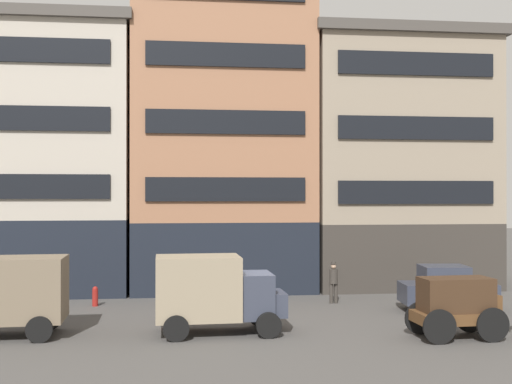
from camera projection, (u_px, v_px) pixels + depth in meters
name	position (u px, v px, depth m)	size (l,w,h in m)	color
ground_plane	(244.00, 330.00, 21.21)	(120.00, 120.00, 0.00)	#4C4947
building_far_left	(40.00, 155.00, 29.99)	(9.26, 6.06, 13.12)	black
building_center_left	(223.00, 126.00, 31.01)	(9.23, 6.06, 16.24)	black
building_center_right	(396.00, 160.00, 32.03)	(9.58, 6.06, 12.95)	#38332D
cargo_wagon	(457.00, 303.00, 20.08)	(2.96, 1.63, 1.98)	brown
delivery_truck_near	(3.00, 294.00, 20.21)	(4.42, 2.28, 2.62)	black
delivery_truck_far	(215.00, 291.00, 20.76)	(4.41, 2.27, 2.62)	#333847
sedan_dark	(447.00, 288.00, 24.78)	(3.82, 2.12, 1.83)	#333847
pedestrian_officer	(334.00, 281.00, 26.52)	(0.47, 0.47, 1.79)	#38332D
fire_hydrant_curbside	(95.00, 296.00, 25.85)	(0.24, 0.24, 0.83)	maroon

